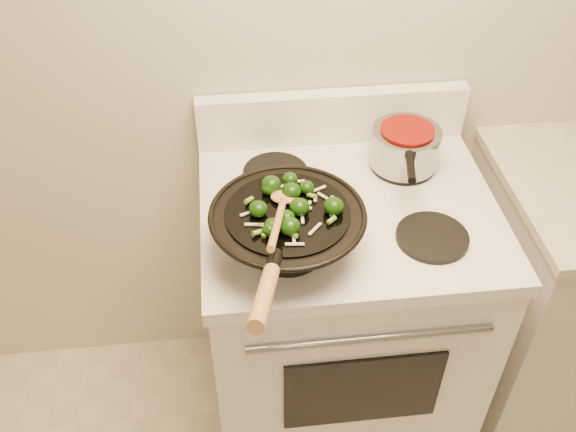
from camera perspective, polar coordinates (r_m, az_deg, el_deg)
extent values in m
plane|color=beige|center=(1.82, 12.78, 17.54)|extent=(3.50, 0.00, 3.50)
cube|color=white|center=(2.04, 4.59, -9.30)|extent=(0.76, 0.64, 0.88)
cube|color=white|center=(1.70, 5.42, 0.46)|extent=(0.78, 0.66, 0.04)
cube|color=white|center=(1.88, 3.93, 8.78)|extent=(0.78, 0.05, 0.16)
cylinder|color=gray|center=(1.57, 7.36, -10.79)|extent=(0.60, 0.02, 0.02)
cube|color=black|center=(1.76, 6.66, -15.21)|extent=(0.42, 0.01, 0.28)
cylinder|color=black|center=(1.55, -0.04, -2.92)|extent=(0.18, 0.18, 0.01)
cylinder|color=black|center=(1.62, 12.70, -1.84)|extent=(0.18, 0.18, 0.01)
cylinder|color=black|center=(1.78, -1.12, 3.86)|extent=(0.18, 0.18, 0.01)
cylinder|color=black|center=(1.84, 10.15, 4.57)|extent=(0.18, 0.18, 0.01)
torus|color=black|center=(1.48, -0.04, 0.17)|extent=(0.37, 0.37, 0.01)
cylinder|color=black|center=(1.48, -0.04, 0.26)|extent=(0.29, 0.29, 0.01)
cylinder|color=black|center=(1.29, -1.23, -4.02)|extent=(0.04, 0.07, 0.04)
cylinder|color=#B67E48|center=(1.18, -2.13, -7.17)|extent=(0.08, 0.19, 0.08)
ellipsoid|color=#113207|center=(1.52, -1.72, 2.45)|extent=(0.04, 0.04, 0.03)
cylinder|color=#50842F|center=(1.52, -1.31, 2.24)|extent=(0.02, 0.02, 0.01)
ellipsoid|color=#113207|center=(1.54, 0.18, 3.30)|extent=(0.04, 0.04, 0.03)
ellipsoid|color=#113207|center=(1.44, -0.13, -0.12)|extent=(0.04, 0.04, 0.03)
ellipsoid|color=#113207|center=(1.46, 1.02, 0.82)|extent=(0.05, 0.05, 0.04)
cylinder|color=#50842F|center=(1.47, 1.56, 0.49)|extent=(0.02, 0.02, 0.02)
ellipsoid|color=#113207|center=(1.52, -1.50, 2.83)|extent=(0.05, 0.05, 0.04)
ellipsoid|color=#113207|center=(1.50, 0.32, 2.24)|extent=(0.05, 0.05, 0.04)
ellipsoid|color=#113207|center=(1.52, 1.68, 2.56)|extent=(0.04, 0.04, 0.03)
cylinder|color=#50842F|center=(1.53, 2.08, 2.33)|extent=(0.02, 0.02, 0.01)
ellipsoid|color=#113207|center=(1.42, -1.46, -0.82)|extent=(0.04, 0.04, 0.03)
ellipsoid|color=#113207|center=(1.46, -2.67, 0.64)|extent=(0.04, 0.04, 0.04)
ellipsoid|color=#113207|center=(1.46, 4.08, 0.88)|extent=(0.05, 0.05, 0.04)
cylinder|color=#50842F|center=(1.48, 4.60, 0.54)|extent=(0.02, 0.02, 0.02)
ellipsoid|color=#113207|center=(1.41, 0.15, -0.91)|extent=(0.05, 0.05, 0.04)
ellipsoid|color=#113207|center=(1.41, -1.63, -1.22)|extent=(0.04, 0.04, 0.03)
cube|color=white|center=(1.43, -1.90, -0.95)|extent=(0.04, 0.03, 0.00)
cube|color=white|center=(1.41, 0.48, -1.88)|extent=(0.01, 0.04, 0.00)
cube|color=white|center=(1.56, 0.84, 3.08)|extent=(0.04, 0.01, 0.00)
cube|color=white|center=(1.54, 2.79, 2.44)|extent=(0.04, 0.02, 0.00)
cube|color=white|center=(1.48, 1.44, 0.65)|extent=(0.04, 0.04, 0.00)
cube|color=white|center=(1.44, -3.02, -0.77)|extent=(0.04, 0.01, 0.00)
cube|color=white|center=(1.51, 3.15, 1.76)|extent=(0.03, 0.03, 0.00)
cube|color=white|center=(1.50, 3.89, 1.28)|extent=(0.02, 0.04, 0.00)
cube|color=white|center=(1.54, -0.51, 2.68)|extent=(0.04, 0.03, 0.00)
cube|color=white|center=(1.43, 2.41, -1.16)|extent=(0.04, 0.04, 0.00)
cube|color=white|center=(1.47, -3.54, 0.28)|extent=(0.04, 0.02, 0.00)
cube|color=white|center=(1.45, 1.29, -0.23)|extent=(0.01, 0.03, 0.00)
cube|color=white|center=(1.39, 0.60, -2.52)|extent=(0.04, 0.01, 0.00)
cylinder|color=#67A033|center=(1.51, 2.14, 1.81)|extent=(0.02, 0.02, 0.01)
cylinder|color=#67A033|center=(1.41, 0.51, -1.71)|extent=(0.02, 0.02, 0.02)
cylinder|color=#67A033|center=(1.41, -2.73, -1.47)|extent=(0.03, 0.02, 0.01)
cylinder|color=#67A033|center=(1.50, -3.51, 1.41)|extent=(0.03, 0.02, 0.01)
cylinder|color=#67A033|center=(1.53, -1.23, 2.45)|extent=(0.03, 0.03, 0.02)
cylinder|color=#67A033|center=(1.46, 4.13, 0.30)|extent=(0.03, 0.03, 0.01)
cylinder|color=#67A033|center=(1.44, -1.13, -0.50)|extent=(0.03, 0.02, 0.02)
cylinder|color=#67A033|center=(1.41, -2.10, -1.54)|extent=(0.01, 0.02, 0.02)
cylinder|color=#67A033|center=(1.45, 3.88, -0.37)|extent=(0.01, 0.02, 0.01)
sphere|color=beige|center=(1.54, 0.08, 2.57)|extent=(0.01, 0.01, 0.01)
sphere|color=beige|center=(1.50, 2.43, 1.38)|extent=(0.01, 0.01, 0.01)
sphere|color=beige|center=(1.46, -0.91, 0.06)|extent=(0.01, 0.01, 0.01)
sphere|color=beige|center=(1.48, 1.97, 0.69)|extent=(0.01, 0.01, 0.01)
sphere|color=beige|center=(1.49, 1.95, 1.21)|extent=(0.01, 0.01, 0.01)
ellipsoid|color=#B67E48|center=(1.50, -0.34, 1.71)|extent=(0.07, 0.06, 0.02)
cylinder|color=#B67E48|center=(1.37, -0.91, -0.52)|extent=(0.07, 0.26, 0.10)
cylinder|color=gray|center=(1.80, 10.37, 6.07)|extent=(0.19, 0.19, 0.11)
cylinder|color=#700C05|center=(1.77, 10.59, 7.53)|extent=(0.15, 0.15, 0.01)
cylinder|color=black|center=(1.65, 10.85, 4.33)|extent=(0.04, 0.12, 0.02)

